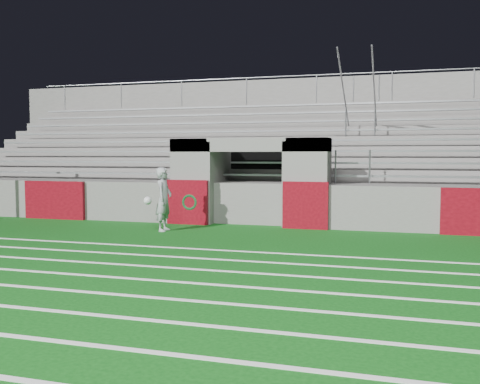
% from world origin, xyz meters
% --- Properties ---
extents(ground, '(90.00, 90.00, 0.00)m').
position_xyz_m(ground, '(0.00, 0.00, 0.00)').
color(ground, '#0C4910').
rests_on(ground, ground).
extents(field_markings, '(28.00, 8.09, 0.01)m').
position_xyz_m(field_markings, '(0.00, -5.00, 0.01)').
color(field_markings, white).
rests_on(field_markings, ground).
extents(stadium_structure, '(26.00, 8.48, 5.42)m').
position_xyz_m(stadium_structure, '(0.00, 7.97, 1.49)').
color(stadium_structure, '#63615E').
rests_on(stadium_structure, ground).
extents(goalkeeper_with_ball, '(0.69, 0.75, 1.76)m').
position_xyz_m(goalkeeper_with_ball, '(-1.89, 1.41, 0.88)').
color(goalkeeper_with_ball, '#9FA3A8').
rests_on(goalkeeper_with_ball, ground).
extents(hose_coil, '(0.50, 0.14, 0.59)m').
position_xyz_m(hose_coil, '(-1.71, 2.92, 0.72)').
color(hose_coil, '#0C401A').
rests_on(hose_coil, ground).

